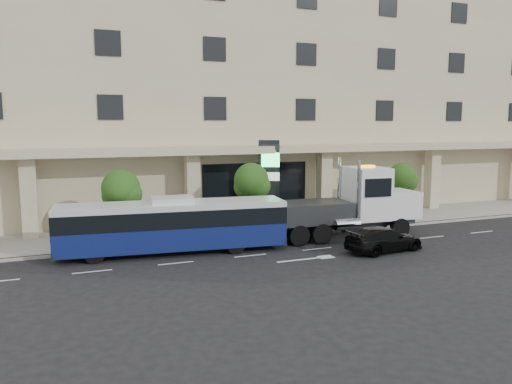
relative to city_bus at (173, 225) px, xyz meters
The scene contains 11 objects.
ground 7.86m from the city_bus, ahead, with size 120.00×120.00×0.00m, color black.
sidewalk 8.99m from the city_bus, 30.05° to the left, with size 120.00×6.00×0.15m, color gray.
curb 7.95m from the city_bus, 10.63° to the left, with size 120.00×0.30×0.15m, color gray.
convention_center 18.73m from the city_bus, 62.68° to the left, with size 60.00×17.60×20.00m.
tree_left 4.11m from the city_bus, 127.13° to the left, with size 2.27×2.20×4.22m.
tree_mid 6.68m from the city_bus, 28.00° to the left, with size 2.28×2.20×4.38m.
tree_right 17.53m from the city_bus, ahead, with size 2.10×2.00×4.04m.
city_bus is the anchor object (origin of this frame).
tow_truck 11.12m from the city_bus, ahead, with size 10.66×3.10×4.84m.
black_sedan 11.53m from the city_bus, 19.50° to the right, with size 1.89×4.65×1.35m, color black.
signage_pylon 9.53m from the city_bus, 33.86° to the left, with size 1.50×1.04×5.70m.
Camera 1 is at (-13.11, -25.57, 6.89)m, focal length 35.00 mm.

